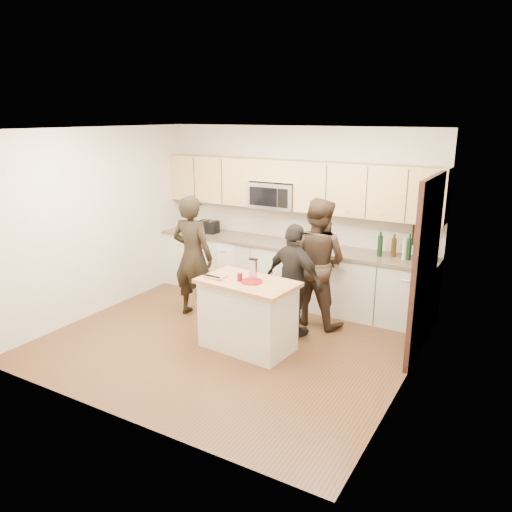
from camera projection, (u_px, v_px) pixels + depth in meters
The scene contains 21 objects.
floor at pixel (230, 340), 6.57m from camera, with size 4.50×4.50×0.00m, color brown.
room_shell at pixel (228, 211), 6.09m from camera, with size 4.52×4.02×2.71m.
back_cabinetry at pixel (287, 272), 7.85m from camera, with size 4.50×0.66×0.94m.
upper_cabinetry at pixel (295, 184), 7.58m from camera, with size 4.50×0.33×0.75m.
microwave at pixel (274, 195), 7.76m from camera, with size 0.76×0.41×0.40m.
doorway at pixel (427, 263), 5.93m from camera, with size 0.06×1.25×2.20m.
framed_picture at pixel (423, 233), 6.93m from camera, with size 0.30×0.03×0.38m.
dish_towel at pixel (230, 247), 8.06m from camera, with size 0.34×0.60×0.48m.
island at pixel (248, 314), 6.24m from camera, with size 1.26×0.81×0.90m.
red_plate at pixel (252, 281), 6.06m from camera, with size 0.26×0.26×0.02m, color maroon.
box_grater at pixel (253, 269), 6.09m from camera, with size 0.10×0.05×0.26m.
drink_glass at pixel (240, 277), 6.10m from camera, with size 0.07×0.07×0.10m, color maroon.
cutting_board at pixel (216, 277), 6.24m from camera, with size 0.23×0.20×0.02m, color #A97246.
tongs at pixel (211, 276), 6.21m from camera, with size 0.26×0.03×0.02m, color black.
knife at pixel (217, 278), 6.14m from camera, with size 0.20×0.02×0.01m, color silver.
toaster at pixel (209, 227), 8.39m from camera, with size 0.32×0.20×0.21m.
bottle_cluster at pixel (406, 247), 6.84m from camera, with size 0.68×0.21×0.36m.
orchid at pixel (430, 247), 6.68m from camera, with size 0.23×0.18×0.42m, color #2D6528.
woman_left at pixel (193, 257), 7.18m from camera, with size 0.65×0.43×1.79m, color black.
woman_center at pixel (317, 262), 6.88m from camera, with size 0.87×0.68×1.80m, color #332419.
woman_right at pixel (294, 281), 6.52m from camera, with size 0.90×0.37×1.53m, color black.
Camera 1 is at (3.30, -5.03, 2.87)m, focal length 35.00 mm.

